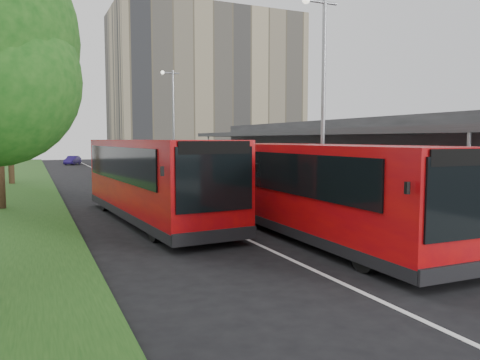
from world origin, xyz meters
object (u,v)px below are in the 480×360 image
object	(u,v)px
lamp_post_far	(172,116)
car_near	(106,161)
bus_main	(324,192)
car_far	(73,160)
bus_second	(154,180)
bollard	(209,172)
lamp_post_near	(321,92)
tree_far	(8,107)
litter_bin	(263,182)

from	to	relation	value
lamp_post_far	car_near	xyz separation A→B (m)	(-2.71, 16.00, -4.07)
bus_main	car_far	distance (m)	46.74
bus_second	car_near	xyz separation A→B (m)	(3.15, 34.08, -0.87)
lamp_post_far	car_far	size ratio (longest dim) A/B	2.56
bus_main	car_near	distance (m)	39.36
bollard	car_far	bearing A→B (deg)	104.28
lamp_post_near	car_far	size ratio (longest dim) A/B	2.56
tree_far	car_near	size ratio (longest dim) A/B	2.06
bollard	car_near	world-z (taller)	car_near
lamp_post_far	car_near	distance (m)	16.73
litter_bin	car_far	xyz separation A→B (m)	(-7.42, 34.71, -0.08)
bus_main	litter_bin	distance (m)	12.59
lamp_post_far	bus_main	size ratio (longest dim) A/B	0.80
bus_main	bollard	size ratio (longest dim) A/B	9.05
bollard	car_far	xyz separation A→B (m)	(-6.94, 27.26, -0.19)
car_near	bus_second	bearing A→B (deg)	-73.96
litter_bin	car_near	size ratio (longest dim) A/B	0.23
car_far	bollard	bearing A→B (deg)	-52.72
bus_second	bollard	bearing A→B (deg)	58.45
bollard	bus_main	bearing A→B (deg)	-100.38
lamp_post_near	bus_main	xyz separation A→B (m)	(-2.10, -3.36, -3.27)
bollard	lamp_post_near	bearing A→B (deg)	-95.14
bus_second	car_near	world-z (taller)	bus_second
lamp_post_far	bus_main	distance (m)	23.68
bus_second	litter_bin	xyz separation A→B (m)	(7.78, 6.63, -0.92)
car_near	lamp_post_near	bearing A→B (deg)	-64.37
lamp_post_far	litter_bin	bearing A→B (deg)	-80.48
lamp_post_near	lamp_post_far	distance (m)	20.00
bus_main	bus_second	bearing A→B (deg)	126.25
lamp_post_near	bollard	distance (m)	16.54
bus_main	bus_second	distance (m)	6.47
lamp_post_far	bus_second	xyz separation A→B (m)	(-5.86, -18.08, -3.20)
bus_main	car_near	xyz separation A→B (m)	(-0.61, 39.35, -0.80)
lamp_post_far	bollard	xyz separation A→B (m)	(1.44, -4.01, -4.01)
bollard	litter_bin	bearing A→B (deg)	-86.29
bus_second	litter_bin	bearing A→B (deg)	36.29
tree_far	bus_second	size ratio (longest dim) A/B	0.74
tree_far	lamp_post_near	size ratio (longest dim) A/B	0.98
bollard	car_near	distance (m)	20.44
bus_main	litter_bin	xyz separation A→B (m)	(4.02, 11.90, -0.85)
lamp_post_near	bus_main	size ratio (longest dim) A/B	0.80
lamp_post_near	bollard	bearing A→B (deg)	84.86
lamp_post_far	car_far	distance (m)	24.26
tree_far	lamp_post_far	bearing A→B (deg)	4.87
lamp_post_near	car_near	xyz separation A→B (m)	(-2.71, 36.00, -4.07)
lamp_post_far	litter_bin	world-z (taller)	lamp_post_far
tree_far	bollard	distance (m)	13.65
bollard	car_near	size ratio (longest dim) A/B	0.29
tree_far	lamp_post_far	world-z (taller)	lamp_post_far
tree_far	litter_bin	xyz separation A→B (m)	(13.05, -10.51, -4.48)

